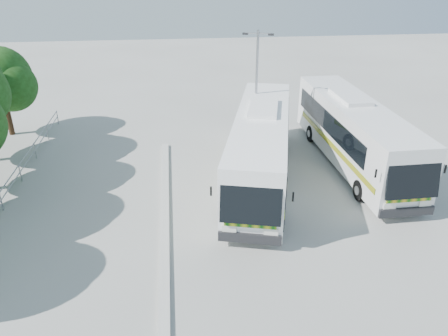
{
  "coord_description": "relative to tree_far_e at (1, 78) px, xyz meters",
  "views": [
    {
      "loc": [
        -1.59,
        -16.04,
        11.01
      ],
      "look_at": [
        0.59,
        2.39,
        1.95
      ],
      "focal_mm": 35.0,
      "sensor_mm": 36.0,
      "label": 1
    }
  ],
  "objects": [
    {
      "name": "kerb_divider",
      "position": [
        10.33,
        -11.3,
        -3.81
      ],
      "size": [
        0.4,
        16.0,
        0.15
      ],
      "primitive_type": "cube",
      "color": "#B2B2AD",
      "rests_on": "ground"
    },
    {
      "name": "railing",
      "position": [
        2.63,
        -9.3,
        -3.15
      ],
      "size": [
        0.06,
        22.0,
        1.0
      ],
      "color": "gray",
      "rests_on": "ground"
    },
    {
      "name": "coach_adjacent",
      "position": [
        21.1,
        -7.21,
        -1.91
      ],
      "size": [
        2.92,
        13.04,
        3.61
      ],
      "rotation": [
        0.0,
        0.0,
        0.02
      ],
      "color": "silver",
      "rests_on": "ground"
    },
    {
      "name": "ground",
      "position": [
        12.63,
        -13.3,
        -3.89
      ],
      "size": [
        100.0,
        100.0,
        0.0
      ],
      "primitive_type": "plane",
      "color": "#A0A09B",
      "rests_on": "ground"
    },
    {
      "name": "coach_main",
      "position": [
        15.45,
        -8.58,
        -1.9
      ],
      "size": [
        5.83,
        13.28,
        3.62
      ],
      "rotation": [
        0.0,
        0.0,
        -0.26
      ],
      "color": "white",
      "rests_on": "ground"
    },
    {
      "name": "tree_far_e",
      "position": [
        0.0,
        0.0,
        0.0
      ],
      "size": [
        4.54,
        4.28,
        5.92
      ],
      "color": "#382314",
      "rests_on": "ground"
    },
    {
      "name": "lamppost",
      "position": [
        15.91,
        -4.49,
        0.12
      ],
      "size": [
        1.73,
        0.71,
        7.27
      ],
      "rotation": [
        0.0,
        0.0,
        -0.32
      ],
      "color": "#93959B",
      "rests_on": "ground"
    }
  ]
}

